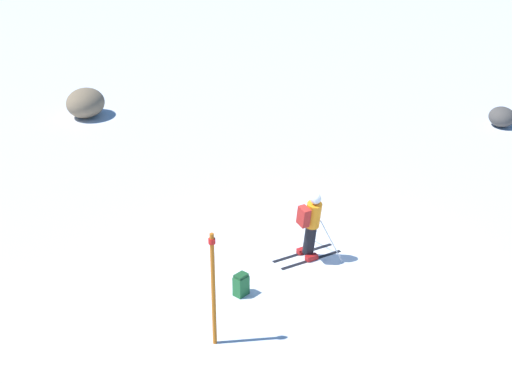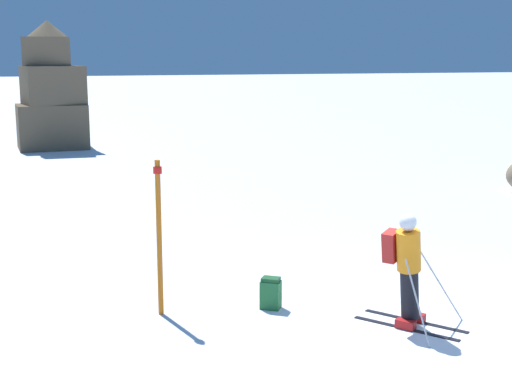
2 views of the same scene
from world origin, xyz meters
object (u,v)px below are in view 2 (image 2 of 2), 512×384
object	(u,v)px
trail_marker	(159,232)
spare_backpack	(271,293)
skier	(407,264)
rock_pillar	(51,96)

from	to	relation	value
trail_marker	spare_backpack	bearing A→B (deg)	-12.40
skier	spare_backpack	bearing A→B (deg)	102.28
skier	rock_pillar	world-z (taller)	rock_pillar
skier	spare_backpack	size ratio (longest dim) A/B	3.48
rock_pillar	trail_marker	distance (m)	21.56
spare_backpack	trail_marker	world-z (taller)	trail_marker
rock_pillar	spare_backpack	bearing A→B (deg)	-86.78
rock_pillar	skier	bearing A→B (deg)	-83.31
spare_backpack	rock_pillar	bearing A→B (deg)	131.59
skier	rock_pillar	distance (m)	23.55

